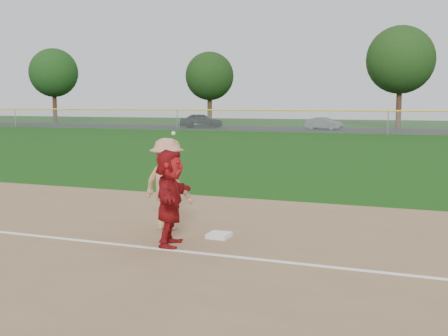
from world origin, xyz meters
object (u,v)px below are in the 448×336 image
(first_base, at_px, (219,235))
(base_runner, at_px, (170,198))
(car_mid, at_px, (324,123))
(car_left, at_px, (201,121))

(first_base, xyz_separation_m, base_runner, (-0.63, -0.91, 0.87))
(base_runner, height_order, car_mid, base_runner)
(base_runner, xyz_separation_m, car_left, (-19.26, 45.45, -0.16))
(first_base, xyz_separation_m, car_mid, (-7.05, 45.84, 0.55))
(first_base, height_order, car_left, car_left)
(base_runner, bearing_deg, car_mid, -7.06)
(first_base, distance_m, car_left, 48.78)
(car_left, bearing_deg, base_runner, -173.10)
(base_runner, relative_size, car_left, 0.41)
(base_runner, distance_m, car_mid, 47.19)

